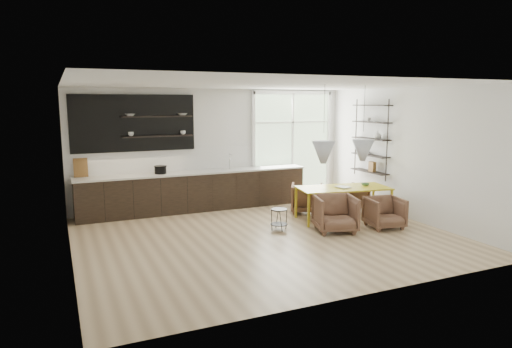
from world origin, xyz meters
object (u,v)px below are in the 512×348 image
Objects in this scene: dining_table at (343,189)px; armchair_back_left at (307,198)px; armchair_front_right at (385,213)px; wire_stool at (279,216)px; armchair_front_left at (335,213)px; armchair_back_right at (351,197)px.

dining_table is 2.84× the size of armchair_back_left.
armchair_back_left is at bearing 123.44° from armchair_front_right.
armchair_front_right reaches higher than wire_stool.
wire_stool is at bearing 70.73° from armchair_back_left.
armchair_front_left reaches higher than armchair_front_right.
armchair_back_right is 0.84× the size of armchair_front_left.
dining_table is at bearing 63.39° from armchair_front_left.
armchair_front_left is 1.10m from armchair_front_right.
armchair_back_right is at bearing 62.59° from armchair_front_left.
armchair_front_left reaches higher than wire_stool.
armchair_back_left reaches higher than armchair_front_right.
armchair_back_left is 0.93× the size of armchair_front_left.
armchair_front_right is at bearing -19.31° from wire_stool.
armchair_back_right is at bearing 55.07° from dining_table.
armchair_front_right is 2.20m from wire_stool.
armchair_back_left reaches higher than armchair_back_right.
armchair_front_left is at bearing 179.92° from armchair_front_right.
armchair_front_right is at bearing 74.24° from armchair_back_right.
armchair_front_left reaches higher than armchair_back_right.
dining_table reaches higher than armchair_back_left.
armchair_front_left reaches higher than armchair_back_left.
dining_table is 3.14× the size of armchair_back_right.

